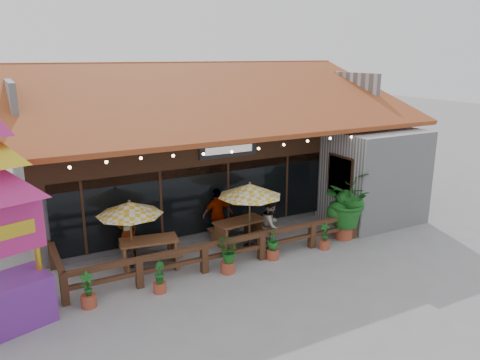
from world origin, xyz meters
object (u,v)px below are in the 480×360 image
picnic_table_left (149,248)px  tropical_plant (345,201)px  umbrella_right (250,190)px  picnic_table_right (240,228)px  umbrella_left (130,209)px

picnic_table_left → tropical_plant: 6.95m
umbrella_right → tropical_plant: bearing=-15.2°
umbrella_right → picnic_table_right: bearing=109.7°
umbrella_right → tropical_plant: tropical_plant is taller
umbrella_right → picnic_table_right: umbrella_right is taller
picnic_table_right → umbrella_right: bearing=-70.3°
tropical_plant → umbrella_left: bearing=169.8°
umbrella_left → umbrella_right: bearing=-5.9°
umbrella_left → tropical_plant: size_ratio=1.04×
picnic_table_right → tropical_plant: 3.84m
picnic_table_right → picnic_table_left: bearing=-176.8°
umbrella_right → picnic_table_left: size_ratio=1.30×
picnic_table_left → picnic_table_right: (3.30, 0.18, -0.00)m
umbrella_right → picnic_table_right: 1.51m
umbrella_left → picnic_table_left: size_ratio=1.26×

